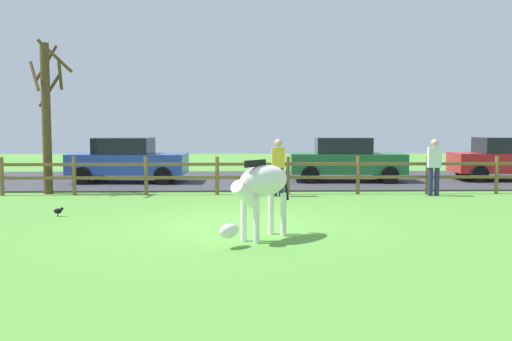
% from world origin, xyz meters
% --- Properties ---
extents(ground_plane, '(60.00, 60.00, 0.00)m').
position_xyz_m(ground_plane, '(0.00, 0.00, 0.00)').
color(ground_plane, '#549338').
extents(parking_asphalt, '(28.00, 7.40, 0.05)m').
position_xyz_m(parking_asphalt, '(0.00, 9.30, 0.03)').
color(parking_asphalt, '#38383D').
rests_on(parking_asphalt, ground_plane).
extents(paddock_fence, '(20.90, 0.11, 1.12)m').
position_xyz_m(paddock_fence, '(-0.61, 5.00, 0.64)').
color(paddock_fence, brown).
rests_on(paddock_fence, ground_plane).
extents(bare_tree, '(1.29, 1.35, 4.44)m').
position_xyz_m(bare_tree, '(-5.62, 5.35, 2.41)').
color(bare_tree, '#513A23').
rests_on(bare_tree, ground_plane).
extents(zebra, '(1.40, 1.59, 1.41)m').
position_xyz_m(zebra, '(0.43, -1.48, 0.93)').
color(zebra, white).
rests_on(zebra, ground_plane).
extents(crow_on_grass, '(0.21, 0.10, 0.20)m').
position_xyz_m(crow_on_grass, '(-3.97, 1.14, 0.13)').
color(crow_on_grass, black).
rests_on(crow_on_grass, ground_plane).
extents(parked_car_blue, '(4.07, 2.02, 1.56)m').
position_xyz_m(parked_car_blue, '(-3.88, 8.26, 0.84)').
color(parked_car_blue, '#2D4CAD').
rests_on(parked_car_blue, parking_asphalt).
extents(parked_car_green, '(4.10, 2.09, 1.56)m').
position_xyz_m(parked_car_green, '(3.84, 8.37, 0.84)').
color(parked_car_green, '#236B38').
rests_on(parked_car_green, parking_asphalt).
extents(parked_car_red, '(4.10, 2.08, 1.56)m').
position_xyz_m(parked_car_red, '(9.78, 8.51, 0.84)').
color(parked_car_red, red).
rests_on(parked_car_red, parking_asphalt).
extents(visitor_left_of_tree, '(0.38, 0.25, 1.64)m').
position_xyz_m(visitor_left_of_tree, '(5.64, 4.52, 0.91)').
color(visitor_left_of_tree, '#232847').
rests_on(visitor_left_of_tree, ground_plane).
extents(visitor_right_of_tree, '(0.37, 0.23, 1.64)m').
position_xyz_m(visitor_right_of_tree, '(1.15, 4.57, 0.91)').
color(visitor_right_of_tree, '#232847').
rests_on(visitor_right_of_tree, ground_plane).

